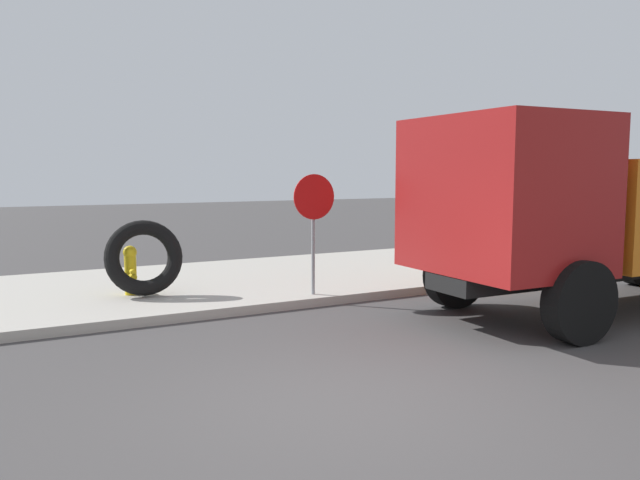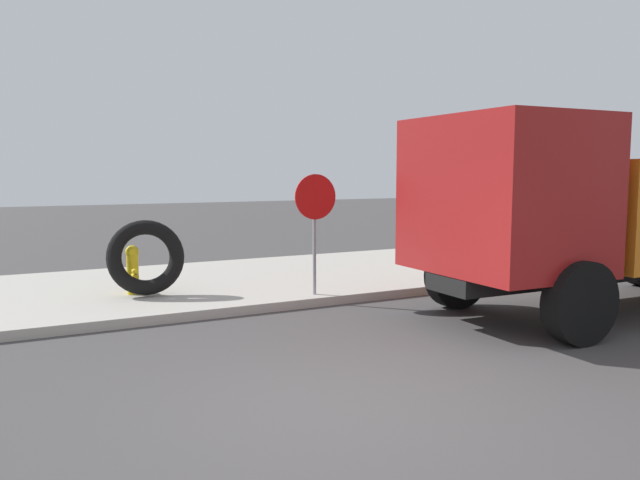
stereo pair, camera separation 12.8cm
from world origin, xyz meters
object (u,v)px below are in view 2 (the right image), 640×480
at_px(fire_hydrant, 133,268).
at_px(stop_sign, 315,212).
at_px(loose_tire, 146,257).
at_px(dump_truck_orange, 614,211).

bearing_deg(fire_hydrant, stop_sign, -28.28).
height_order(fire_hydrant, stop_sign, stop_sign).
bearing_deg(loose_tire, fire_hydrant, 130.91).
distance_m(fire_hydrant, dump_truck_orange, 7.97).
height_order(loose_tire, dump_truck_orange, dump_truck_orange).
bearing_deg(stop_sign, fire_hydrant, 151.72).
distance_m(fire_hydrant, stop_sign, 3.25).
height_order(fire_hydrant, loose_tire, loose_tire).
distance_m(loose_tire, dump_truck_orange, 7.68).
relative_size(fire_hydrant, stop_sign, 0.41).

